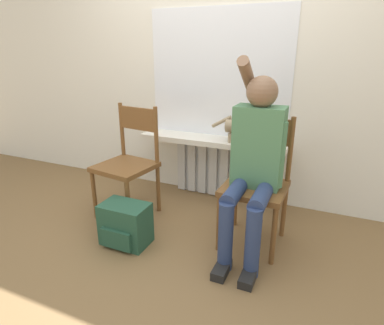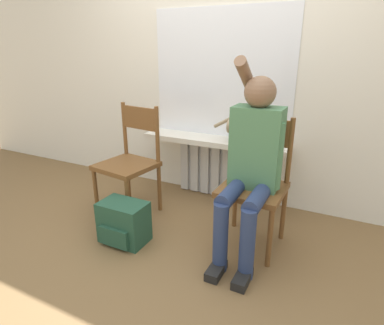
{
  "view_description": "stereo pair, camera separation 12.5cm",
  "coord_description": "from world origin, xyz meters",
  "px_view_note": "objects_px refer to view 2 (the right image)",
  "views": [
    {
      "loc": [
        1.0,
        -1.69,
        1.41
      ],
      "look_at": [
        0.0,
        0.6,
        0.52
      ],
      "focal_mm": 30.0,
      "sensor_mm": 36.0,
      "label": 1
    },
    {
      "loc": [
        1.11,
        -1.63,
        1.41
      ],
      "look_at": [
        0.0,
        0.6,
        0.52
      ],
      "focal_mm": 30.0,
      "sensor_mm": 36.0,
      "label": 2
    }
  ],
  "objects_px": {
    "chair_left": "(130,160)",
    "backpack": "(124,223)",
    "cat": "(247,128)",
    "chair_right": "(255,182)",
    "person": "(252,159)"
  },
  "relations": [
    {
      "from": "person",
      "to": "cat",
      "type": "relative_size",
      "value": 2.73
    },
    {
      "from": "person",
      "to": "chair_right",
      "type": "bearing_deg",
      "value": 89.57
    },
    {
      "from": "cat",
      "to": "backpack",
      "type": "distance_m",
      "value": 1.3
    },
    {
      "from": "chair_left",
      "to": "cat",
      "type": "xyz_separation_m",
      "value": [
        0.88,
        0.52,
        0.27
      ]
    },
    {
      "from": "chair_left",
      "to": "chair_right",
      "type": "relative_size",
      "value": 1.0
    },
    {
      "from": "cat",
      "to": "backpack",
      "type": "relative_size",
      "value": 1.41
    },
    {
      "from": "chair_left",
      "to": "backpack",
      "type": "distance_m",
      "value": 0.6
    },
    {
      "from": "chair_right",
      "to": "cat",
      "type": "height_order",
      "value": "chair_right"
    },
    {
      "from": "chair_left",
      "to": "person",
      "type": "bearing_deg",
      "value": 2.56
    },
    {
      "from": "chair_left",
      "to": "person",
      "type": "height_order",
      "value": "person"
    },
    {
      "from": "person",
      "to": "cat",
      "type": "bearing_deg",
      "value": 110.75
    },
    {
      "from": "chair_left",
      "to": "backpack",
      "type": "bearing_deg",
      "value": -53.03
    },
    {
      "from": "chair_left",
      "to": "chair_right",
      "type": "xyz_separation_m",
      "value": [
        1.12,
        0.0,
        0.0
      ]
    },
    {
      "from": "chair_right",
      "to": "person",
      "type": "relative_size",
      "value": 0.7
    },
    {
      "from": "chair_left",
      "to": "chair_right",
      "type": "height_order",
      "value": "same"
    }
  ]
}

